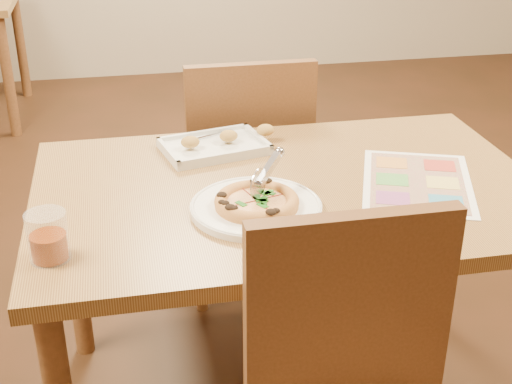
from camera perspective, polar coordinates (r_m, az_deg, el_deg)
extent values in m
cube|color=olive|center=(1.84, 2.62, -0.03)|extent=(1.30, 0.85, 0.04)
cylinder|color=brown|center=(2.30, -14.32, -5.44)|extent=(0.06, 0.06, 0.68)
cylinder|color=brown|center=(2.50, 13.71, -2.66)|extent=(0.06, 0.06, 0.68)
cube|color=brown|center=(1.44, 7.49, -9.76)|extent=(0.42, 0.04, 0.45)
cube|color=brown|center=(2.57, -1.18, 1.70)|extent=(0.42, 0.42, 0.04)
cube|color=brown|center=(2.31, -0.39, 4.88)|extent=(0.42, 0.04, 0.45)
cylinder|color=brown|center=(4.25, -19.23, 8.64)|extent=(0.06, 0.06, 0.68)
cylinder|color=brown|center=(4.95, -18.32, 11.11)|extent=(0.06, 0.06, 0.68)
cylinder|color=white|center=(1.70, 0.00, -1.26)|extent=(0.35, 0.35, 0.02)
cylinder|color=#D79349|center=(1.69, 0.06, -1.00)|extent=(0.20, 0.20, 0.01)
cylinder|color=#F4DF85|center=(1.69, 0.06, -0.78)|extent=(0.16, 0.16, 0.01)
torus|color=#D79349|center=(1.69, 0.06, -0.75)|extent=(0.20, 0.20, 0.03)
cylinder|color=silver|center=(1.68, 0.19, 0.66)|extent=(0.05, 0.06, 0.08)
cube|color=silver|center=(1.71, 1.06, 1.96)|extent=(0.09, 0.10, 0.06)
cube|color=silver|center=(2.04, -3.36, 3.54)|extent=(0.32, 0.25, 0.02)
cube|color=silver|center=(2.04, -3.36, 3.82)|extent=(0.13, 0.07, 0.00)
ellipsoid|color=#B58C41|center=(2.01, -5.28, 4.00)|extent=(0.05, 0.04, 0.03)
ellipsoid|color=#B58C41|center=(2.05, -2.21, 4.51)|extent=(0.05, 0.04, 0.03)
ellipsoid|color=#B58C41|center=(2.09, 0.76, 4.99)|extent=(0.05, 0.04, 0.03)
cylinder|color=maroon|center=(1.56, -16.21, -4.19)|extent=(0.08, 0.08, 0.06)
cylinder|color=white|center=(1.55, -16.32, -3.44)|extent=(0.09, 0.09, 0.11)
cube|color=white|center=(1.89, 12.78, 0.80)|extent=(0.39, 0.46, 0.00)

